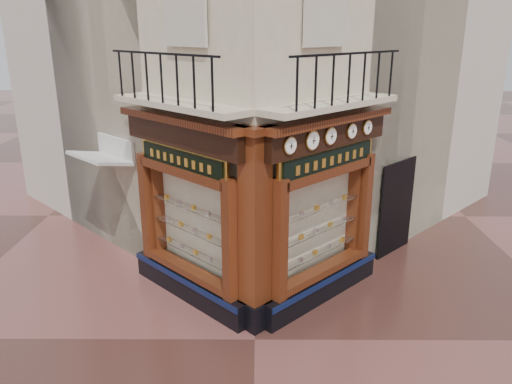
{
  "coord_description": "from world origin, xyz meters",
  "views": [
    {
      "loc": [
        0.07,
        -8.06,
        5.57
      ],
      "look_at": [
        0.01,
        2.0,
        2.27
      ],
      "focal_mm": 35.0,
      "sensor_mm": 36.0,
      "label": 1
    }
  ],
  "objects_px": {
    "awning": "(110,257)",
    "clock_d": "(352,131)",
    "signboard_right": "(329,160)",
    "signboard_left": "(182,160)",
    "clock_e": "(367,127)",
    "clock_b": "(312,140)",
    "clock_a": "(290,146)",
    "corner_pilaster": "(255,234)",
    "clock_c": "(330,136)"
  },
  "relations": [
    {
      "from": "clock_e",
      "to": "signboard_left",
      "type": "distance_m",
      "value": 3.89
    },
    {
      "from": "clock_a",
      "to": "signboard_left",
      "type": "xyz_separation_m",
      "value": [
        -2.08,
        1.0,
        -0.52
      ]
    },
    {
      "from": "clock_d",
      "to": "signboard_right",
      "type": "bearing_deg",
      "value": 168.73
    },
    {
      "from": "clock_b",
      "to": "clock_e",
      "type": "height_order",
      "value": "clock_b"
    },
    {
      "from": "signboard_right",
      "to": "clock_b",
      "type": "bearing_deg",
      "value": -170.84
    },
    {
      "from": "corner_pilaster",
      "to": "clock_b",
      "type": "relative_size",
      "value": 10.62
    },
    {
      "from": "awning",
      "to": "signboard_right",
      "type": "height_order",
      "value": "signboard_right"
    },
    {
      "from": "signboard_left",
      "to": "clock_b",
      "type": "bearing_deg",
      "value": -147.61
    },
    {
      "from": "clock_c",
      "to": "corner_pilaster",
      "type": "bearing_deg",
      "value": 165.15
    },
    {
      "from": "signboard_left",
      "to": "signboard_right",
      "type": "bearing_deg",
      "value": -135.0
    },
    {
      "from": "corner_pilaster",
      "to": "signboard_left",
      "type": "bearing_deg",
      "value": 100.25
    },
    {
      "from": "clock_e",
      "to": "awning",
      "type": "xyz_separation_m",
      "value": [
        -6.08,
        1.33,
        -3.62
      ]
    },
    {
      "from": "clock_c",
      "to": "clock_d",
      "type": "relative_size",
      "value": 1.11
    },
    {
      "from": "clock_b",
      "to": "signboard_left",
      "type": "relative_size",
      "value": 0.19
    },
    {
      "from": "awning",
      "to": "clock_d",
      "type": "bearing_deg",
      "value": -151.83
    },
    {
      "from": "clock_a",
      "to": "awning",
      "type": "xyz_separation_m",
      "value": [
        -4.37,
        3.04,
        -3.62
      ]
    },
    {
      "from": "clock_d",
      "to": "awning",
      "type": "xyz_separation_m",
      "value": [
        -5.69,
        1.72,
        -3.62
      ]
    },
    {
      "from": "corner_pilaster",
      "to": "signboard_right",
      "type": "relative_size",
      "value": 1.87
    },
    {
      "from": "clock_c",
      "to": "clock_d",
      "type": "bearing_deg",
      "value": 0.0
    },
    {
      "from": "clock_d",
      "to": "clock_a",
      "type": "bearing_deg",
      "value": -180.0
    },
    {
      "from": "corner_pilaster",
      "to": "clock_e",
      "type": "relative_size",
      "value": 12.77
    },
    {
      "from": "corner_pilaster",
      "to": "clock_a",
      "type": "distance_m",
      "value": 1.78
    },
    {
      "from": "clock_d",
      "to": "signboard_left",
      "type": "relative_size",
      "value": 0.16
    },
    {
      "from": "awning",
      "to": "clock_b",
      "type": "bearing_deg",
      "value": -163.37
    },
    {
      "from": "awning",
      "to": "signboard_right",
      "type": "xyz_separation_m",
      "value": [
        5.22,
        -2.03,
        3.1
      ]
    },
    {
      "from": "clock_b",
      "to": "clock_c",
      "type": "distance_m",
      "value": 0.55
    },
    {
      "from": "clock_e",
      "to": "clock_d",
      "type": "bearing_deg",
      "value": 180.0
    },
    {
      "from": "clock_a",
      "to": "clock_b",
      "type": "distance_m",
      "value": 0.62
    },
    {
      "from": "clock_c",
      "to": "signboard_right",
      "type": "bearing_deg",
      "value": 38.33
    },
    {
      "from": "clock_c",
      "to": "clock_d",
      "type": "distance_m",
      "value": 0.69
    },
    {
      "from": "clock_b",
      "to": "signboard_right",
      "type": "bearing_deg",
      "value": 9.16
    },
    {
      "from": "clock_d",
      "to": "awning",
      "type": "relative_size",
      "value": 0.2
    },
    {
      "from": "clock_c",
      "to": "clock_b",
      "type": "bearing_deg",
      "value": -180.0
    },
    {
      "from": "clock_a",
      "to": "signboard_right",
      "type": "distance_m",
      "value": 1.41
    },
    {
      "from": "clock_a",
      "to": "clock_d",
      "type": "distance_m",
      "value": 1.86
    },
    {
      "from": "clock_c",
      "to": "signboard_left",
      "type": "distance_m",
      "value": 2.95
    },
    {
      "from": "clock_b",
      "to": "awning",
      "type": "bearing_deg",
      "value": 106.63
    },
    {
      "from": "clock_e",
      "to": "corner_pilaster",
      "type": "bearing_deg",
      "value": 171.52
    },
    {
      "from": "corner_pilaster",
      "to": "clock_b",
      "type": "distance_m",
      "value": 2.03
    },
    {
      "from": "clock_b",
      "to": "clock_a",
      "type": "bearing_deg",
      "value": 180.0
    },
    {
      "from": "clock_b",
      "to": "clock_c",
      "type": "relative_size",
      "value": 1.07
    },
    {
      "from": "clock_a",
      "to": "awning",
      "type": "distance_m",
      "value": 6.44
    },
    {
      "from": "corner_pilaster",
      "to": "awning",
      "type": "relative_size",
      "value": 2.48
    },
    {
      "from": "signboard_left",
      "to": "signboard_right",
      "type": "relative_size",
      "value": 0.93
    },
    {
      "from": "corner_pilaster",
      "to": "signboard_left",
      "type": "height_order",
      "value": "corner_pilaster"
    },
    {
      "from": "clock_a",
      "to": "clock_d",
      "type": "height_order",
      "value": "clock_a"
    },
    {
      "from": "clock_c",
      "to": "signboard_right",
      "type": "relative_size",
      "value": 0.16
    },
    {
      "from": "corner_pilaster",
      "to": "clock_c",
      "type": "relative_size",
      "value": 11.35
    },
    {
      "from": "awning",
      "to": "signboard_left",
      "type": "xyz_separation_m",
      "value": [
        2.29,
        -2.03,
        3.1
      ]
    },
    {
      "from": "clock_a",
      "to": "awning",
      "type": "bearing_deg",
      "value": 100.23
    }
  ]
}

